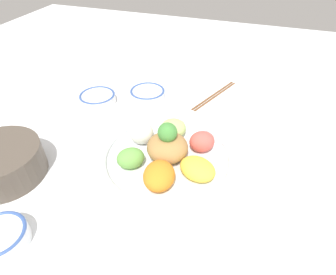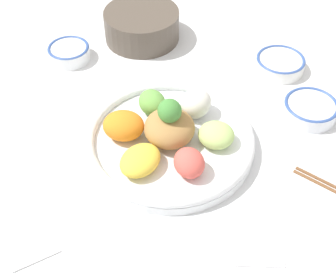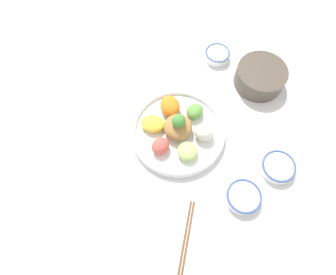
{
  "view_description": "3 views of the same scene",
  "coord_description": "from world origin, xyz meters",
  "px_view_note": "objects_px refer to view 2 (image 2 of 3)",
  "views": [
    {
      "loc": [
        -0.18,
        0.46,
        0.49
      ],
      "look_at": [
        -0.02,
        -0.01,
        0.08
      ],
      "focal_mm": 30.0,
      "sensor_mm": 36.0,
      "label": 1
    },
    {
      "loc": [
        -0.63,
        -0.16,
        0.69
      ],
      "look_at": [
        -0.02,
        -0.01,
        0.03
      ],
      "focal_mm": 50.0,
      "sensor_mm": 36.0,
      "label": 2
    },
    {
      "loc": [
        -0.13,
        -0.42,
        0.92
      ],
      "look_at": [
        -0.06,
        -0.06,
        0.09
      ],
      "focal_mm": 30.0,
      "sensor_mm": 36.0,
      "label": 3
    }
  ],
  "objects_px": {
    "rice_bowl_blue": "(280,63)",
    "side_serving_bowl": "(142,24)",
    "sauce_bowl_dark": "(69,52)",
    "sauce_bowl_red": "(310,109)",
    "serving_spoon_extra": "(58,249)",
    "salad_platter": "(169,137)",
    "serving_spoon_main": "(237,263)"
  },
  "relations": [
    {
      "from": "salad_platter",
      "to": "sauce_bowl_dark",
      "type": "xyz_separation_m",
      "value": [
        0.22,
        0.3,
        -0.01
      ]
    },
    {
      "from": "serving_spoon_main",
      "to": "sauce_bowl_dark",
      "type": "bearing_deg",
      "value": 124.56
    },
    {
      "from": "salad_platter",
      "to": "serving_spoon_extra",
      "type": "distance_m",
      "value": 0.3
    },
    {
      "from": "rice_bowl_blue",
      "to": "sauce_bowl_dark",
      "type": "bearing_deg",
      "value": 99.14
    },
    {
      "from": "sauce_bowl_dark",
      "to": "serving_spoon_main",
      "type": "height_order",
      "value": "sauce_bowl_dark"
    },
    {
      "from": "salad_platter",
      "to": "sauce_bowl_dark",
      "type": "bearing_deg",
      "value": 53.57
    },
    {
      "from": "rice_bowl_blue",
      "to": "sauce_bowl_dark",
      "type": "distance_m",
      "value": 0.5
    },
    {
      "from": "sauce_bowl_red",
      "to": "serving_spoon_extra",
      "type": "bearing_deg",
      "value": 137.94
    },
    {
      "from": "rice_bowl_blue",
      "to": "side_serving_bowl",
      "type": "bearing_deg",
      "value": 82.34
    },
    {
      "from": "rice_bowl_blue",
      "to": "side_serving_bowl",
      "type": "height_order",
      "value": "side_serving_bowl"
    },
    {
      "from": "sauce_bowl_red",
      "to": "rice_bowl_blue",
      "type": "height_order",
      "value": "same"
    },
    {
      "from": "sauce_bowl_red",
      "to": "serving_spoon_extra",
      "type": "distance_m",
      "value": 0.58
    },
    {
      "from": "salad_platter",
      "to": "serving_spoon_extra",
      "type": "xyz_separation_m",
      "value": [
        -0.27,
        0.12,
        -0.02
      ]
    },
    {
      "from": "sauce_bowl_red",
      "to": "serving_spoon_extra",
      "type": "relative_size",
      "value": 1.06
    },
    {
      "from": "sauce_bowl_red",
      "to": "serving_spoon_extra",
      "type": "xyz_separation_m",
      "value": [
        -0.43,
        0.39,
        -0.02
      ]
    },
    {
      "from": "sauce_bowl_red",
      "to": "serving_spoon_main",
      "type": "xyz_separation_m",
      "value": [
        -0.38,
        0.1,
        -0.02
      ]
    },
    {
      "from": "sauce_bowl_red",
      "to": "sauce_bowl_dark",
      "type": "height_order",
      "value": "same"
    },
    {
      "from": "side_serving_bowl",
      "to": "serving_spoon_main",
      "type": "relative_size",
      "value": 1.53
    },
    {
      "from": "salad_platter",
      "to": "serving_spoon_main",
      "type": "xyz_separation_m",
      "value": [
        -0.22,
        -0.17,
        -0.02
      ]
    },
    {
      "from": "sauce_bowl_dark",
      "to": "side_serving_bowl",
      "type": "height_order",
      "value": "side_serving_bowl"
    },
    {
      "from": "sauce_bowl_dark",
      "to": "serving_spoon_main",
      "type": "xyz_separation_m",
      "value": [
        -0.45,
        -0.47,
        -0.02
      ]
    },
    {
      "from": "rice_bowl_blue",
      "to": "serving_spoon_extra",
      "type": "height_order",
      "value": "rice_bowl_blue"
    },
    {
      "from": "sauce_bowl_dark",
      "to": "rice_bowl_blue",
      "type": "bearing_deg",
      "value": -80.86
    },
    {
      "from": "sauce_bowl_dark",
      "to": "side_serving_bowl",
      "type": "xyz_separation_m",
      "value": [
        0.13,
        -0.15,
        0.02
      ]
    },
    {
      "from": "rice_bowl_blue",
      "to": "sauce_bowl_dark",
      "type": "height_order",
      "value": "sauce_bowl_dark"
    },
    {
      "from": "serving_spoon_main",
      "to": "serving_spoon_extra",
      "type": "relative_size",
      "value": 1.15
    },
    {
      "from": "salad_platter",
      "to": "rice_bowl_blue",
      "type": "xyz_separation_m",
      "value": [
        0.3,
        -0.19,
        -0.01
      ]
    },
    {
      "from": "serving_spoon_main",
      "to": "serving_spoon_extra",
      "type": "distance_m",
      "value": 0.3
    },
    {
      "from": "side_serving_bowl",
      "to": "sauce_bowl_red",
      "type": "bearing_deg",
      "value": -114.13
    },
    {
      "from": "rice_bowl_blue",
      "to": "serving_spoon_main",
      "type": "height_order",
      "value": "rice_bowl_blue"
    },
    {
      "from": "salad_platter",
      "to": "rice_bowl_blue",
      "type": "bearing_deg",
      "value": -32.48
    },
    {
      "from": "rice_bowl_blue",
      "to": "serving_spoon_extra",
      "type": "bearing_deg",
      "value": 151.31
    }
  ]
}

